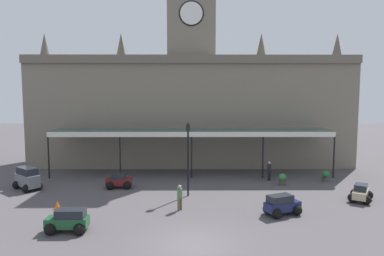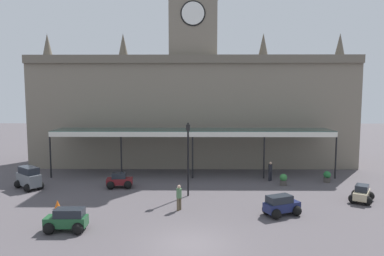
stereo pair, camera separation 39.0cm
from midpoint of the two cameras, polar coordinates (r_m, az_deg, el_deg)
ground_plane at (r=18.53m, az=0.39°, el=-18.42°), size 140.00×140.00×0.00m
station_building at (r=37.69m, az=0.47°, el=3.82°), size 32.92×6.96×18.85m
entrance_canopy at (r=32.16m, az=0.46°, el=-0.53°), size 25.50×3.26×4.23m
car_beige_sedan at (r=27.66m, az=26.22°, el=-9.69°), size 2.10×2.25×1.19m
car_grey_van at (r=30.80m, az=-24.66°, el=-7.50°), size 2.55×2.46×1.77m
car_maroon_sedan at (r=28.99m, az=-11.30°, el=-8.51°), size 2.13×1.66×1.19m
car_navy_estate at (r=23.02m, az=14.78°, el=-12.21°), size 2.42×2.09×1.27m
car_green_estate at (r=21.02m, az=-19.15°, el=-14.09°), size 2.26×1.56×1.27m
pedestrian_crossing_forecourt at (r=23.10m, az=-1.63°, el=-11.06°), size 0.34×0.35×1.67m
pedestrian_beside_cars at (r=31.25m, az=12.96°, el=-6.74°), size 0.34×0.34×1.67m
victorian_lamppost at (r=25.64m, az=-0.21°, el=-3.78°), size 0.30×0.30×5.44m
traffic_cone at (r=25.16m, az=-20.60°, el=-11.51°), size 0.40×0.40×0.55m
planter_near_kerb at (r=32.27m, az=21.42°, el=-7.36°), size 0.60×0.60×0.96m
planter_by_canopy at (r=30.10m, az=14.99°, el=-8.09°), size 0.60×0.60×0.96m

